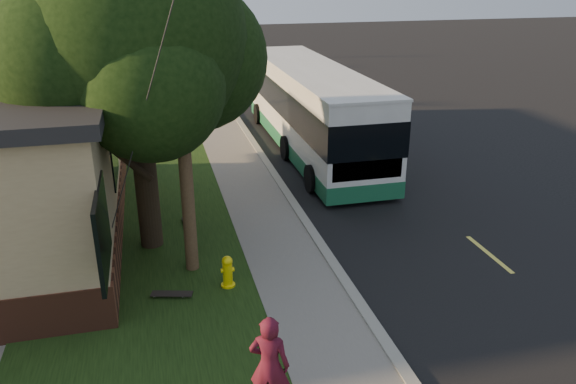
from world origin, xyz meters
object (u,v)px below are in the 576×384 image
object	(u,v)px
bare_tree_near	(155,65)
traffic_signal	(201,16)
fire_hydrant	(228,271)
skateboarder	(270,366)
bare_tree_far	(158,39)
transit_bus	(311,107)
distant_car	(231,55)
skateboard_main	(187,223)
leafy_tree	(133,40)
skateboard_spare	(172,294)
utility_pole	(179,75)

from	to	relation	value
bare_tree_near	traffic_signal	distance (m)	16.52
fire_hydrant	skateboarder	xyz separation A→B (m)	(0.10, -3.95, 0.52)
bare_tree_far	transit_bus	world-z (taller)	bare_tree_far
skateboarder	distant_car	distance (m)	33.56
traffic_signal	bare_tree_near	bearing A→B (deg)	-104.04
traffic_signal	skateboard_main	distance (m)	30.92
skateboard_main	skateboarder	bearing A→B (deg)	-84.35
leafy_tree	skateboard_main	size ratio (longest dim) A/B	10.18
transit_bus	distant_car	distance (m)	19.91
traffic_signal	skateboarder	xyz separation A→B (m)	(-3.00, -37.95, -2.21)
leafy_tree	skateboard_spare	distance (m)	5.77
utility_pole	bare_tree_far	distance (m)	29.13
bare_tree_far	fire_hydrant	bearing A→B (deg)	-89.24
utility_pole	skateboard_main	bearing A→B (deg)	88.31
bare_tree_far	skateboard_spare	distance (m)	30.22
bare_tree_near	distant_car	xyz separation A→B (m)	(5.43, 11.32, -1.31)
bare_tree_far	traffic_signal	world-z (taller)	traffic_signal
bare_tree_far	traffic_signal	bearing A→B (deg)	48.81
leafy_tree	bare_tree_far	world-z (taller)	leafy_tree
skateboarder	distant_car	xyz separation A→B (m)	(4.43, 33.27, -0.11)
leafy_tree	transit_bus	xyz separation A→B (m)	(6.24, 6.78, -3.45)
leafy_tree	distant_car	size ratio (longest dim) A/B	1.58
skateboard_main	skateboard_spare	size ratio (longest dim) A/B	0.83
distant_car	transit_bus	bearing A→B (deg)	-83.10
transit_bus	skateboarder	xyz separation A→B (m)	(-4.57, -13.37, -0.76)
leafy_tree	utility_pole	bearing A→B (deg)	-62.40
utility_pole	skateboard_spare	bearing A→B (deg)	-115.36
utility_pole	traffic_signal	distance (m)	33.26
utility_pole	bare_tree_near	size ratio (longest dim) A/B	2.11
bare_tree_far	transit_bus	size ratio (longest dim) A/B	0.34
fire_hydrant	leafy_tree	size ratio (longest dim) A/B	0.09
bare_tree_near	skateboard_main	size ratio (longest dim) A/B	5.62
bare_tree_near	fire_hydrant	bearing A→B (deg)	-87.14
bare_tree_far	traffic_signal	size ratio (longest dim) A/B	0.73
utility_pole	bare_tree_near	xyz separation A→B (m)	(-0.19, 17.01, -2.48)
utility_pole	distant_car	distance (m)	29.06
skateboard_spare	leafy_tree	bearing A→B (deg)	96.56
leafy_tree	fire_hydrant	bearing A→B (deg)	-59.33
fire_hydrant	distant_car	size ratio (longest dim) A/B	0.15
fire_hydrant	utility_pole	xyz separation A→B (m)	(-0.71, 0.99, 4.20)
traffic_signal	bare_tree_far	bearing A→B (deg)	-131.19
skateboard_main	fire_hydrant	bearing A→B (deg)	-79.63
bare_tree_far	skateboarder	xyz separation A→B (m)	(0.50, -33.95, -1.05)
utility_pole	bare_tree_near	bearing A→B (deg)	90.66
fire_hydrant	transit_bus	size ratio (longest dim) A/B	0.06
leafy_tree	transit_bus	size ratio (longest dim) A/B	0.66
bare_tree_near	skateboard_spare	world-z (taller)	bare_tree_near
distant_car	skateboard_spare	bearing A→B (deg)	-94.59
bare_tree_near	traffic_signal	xyz separation A→B (m)	(4.00, 16.00, 1.01)
leafy_tree	skateboard_spare	world-z (taller)	leafy_tree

